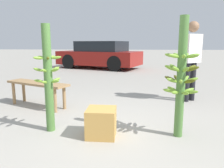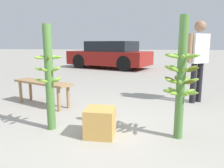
{
  "view_description": "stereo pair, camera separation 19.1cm",
  "coord_description": "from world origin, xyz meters",
  "px_view_note": "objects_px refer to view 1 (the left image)",
  "views": [
    {
      "loc": [
        0.27,
        -2.7,
        1.22
      ],
      "look_at": [
        0.01,
        0.29,
        0.66
      ],
      "focal_mm": 35.0,
      "sensor_mm": 36.0,
      "label": 1
    },
    {
      "loc": [
        0.46,
        -2.67,
        1.22
      ],
      "look_at": [
        0.01,
        0.29,
        0.66
      ],
      "focal_mm": 35.0,
      "sensor_mm": 36.0,
      "label": 2
    }
  ],
  "objects_px": {
    "banana_stalk_left": "(48,78)",
    "produce_crate": "(101,122)",
    "market_bench": "(37,86)",
    "parked_car": "(100,55)",
    "banana_stalk_center": "(181,77)",
    "vendor_person": "(192,54)"
  },
  "relations": [
    {
      "from": "market_bench",
      "to": "banana_stalk_left",
      "type": "bearing_deg",
      "value": -34.98
    },
    {
      "from": "banana_stalk_left",
      "to": "market_bench",
      "type": "relative_size",
      "value": 1.07
    },
    {
      "from": "banana_stalk_left",
      "to": "produce_crate",
      "type": "height_order",
      "value": "banana_stalk_left"
    },
    {
      "from": "banana_stalk_left",
      "to": "banana_stalk_center",
      "type": "height_order",
      "value": "banana_stalk_center"
    },
    {
      "from": "banana_stalk_left",
      "to": "vendor_person",
      "type": "xyz_separation_m",
      "value": [
        2.37,
        1.84,
        0.24
      ]
    },
    {
      "from": "parked_car",
      "to": "banana_stalk_center",
      "type": "bearing_deg",
      "value": -143.79
    },
    {
      "from": "banana_stalk_center",
      "to": "market_bench",
      "type": "distance_m",
      "value": 2.74
    },
    {
      "from": "banana_stalk_left",
      "to": "banana_stalk_center",
      "type": "relative_size",
      "value": 0.95
    },
    {
      "from": "parked_car",
      "to": "produce_crate",
      "type": "height_order",
      "value": "parked_car"
    },
    {
      "from": "banana_stalk_left",
      "to": "vendor_person",
      "type": "distance_m",
      "value": 3.01
    },
    {
      "from": "banana_stalk_center",
      "to": "parked_car",
      "type": "relative_size",
      "value": 0.36
    },
    {
      "from": "banana_stalk_left",
      "to": "vendor_person",
      "type": "bearing_deg",
      "value": 37.78
    },
    {
      "from": "vendor_person",
      "to": "market_bench",
      "type": "distance_m",
      "value": 3.18
    },
    {
      "from": "parked_car",
      "to": "vendor_person",
      "type": "bearing_deg",
      "value": -134.37
    },
    {
      "from": "market_bench",
      "to": "vendor_person",
      "type": "bearing_deg",
      "value": 37.27
    },
    {
      "from": "banana_stalk_center",
      "to": "market_bench",
      "type": "bearing_deg",
      "value": 154.21
    },
    {
      "from": "banana_stalk_left",
      "to": "produce_crate",
      "type": "xyz_separation_m",
      "value": [
        0.74,
        -0.13,
        -0.57
      ]
    },
    {
      "from": "banana_stalk_center",
      "to": "produce_crate",
      "type": "xyz_separation_m",
      "value": [
        -1.02,
        -0.1,
        -0.61
      ]
    },
    {
      "from": "banana_stalk_center",
      "to": "produce_crate",
      "type": "relative_size",
      "value": 4.12
    },
    {
      "from": "produce_crate",
      "to": "market_bench",
      "type": "bearing_deg",
      "value": 138.1
    },
    {
      "from": "vendor_person",
      "to": "banana_stalk_center",
      "type": "bearing_deg",
      "value": 34.41
    },
    {
      "from": "banana_stalk_center",
      "to": "banana_stalk_left",
      "type": "bearing_deg",
      "value": 178.86
    }
  ]
}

